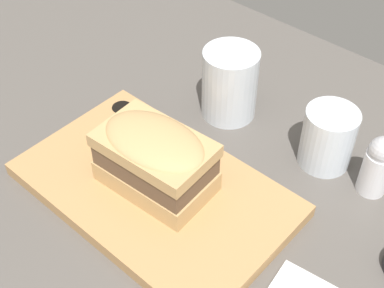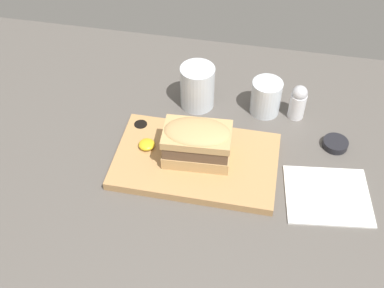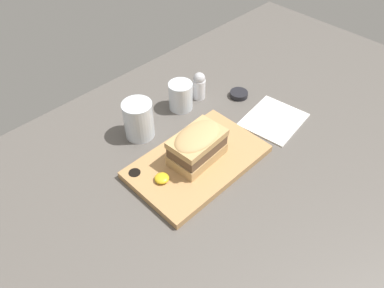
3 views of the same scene
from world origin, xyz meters
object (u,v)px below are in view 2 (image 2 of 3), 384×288
Objects in this scene: salt_shaker at (298,102)px; wine_glass at (266,98)px; serving_board at (196,161)px; sandwich at (197,141)px; condiment_dish at (335,144)px; napkin at (327,196)px; water_glass at (197,89)px.

wine_glass is at bearing 177.23° from salt_shaker.
sandwich is at bearing 51.95° from serving_board.
sandwich reaches higher than condiment_dish.
serving_board is at bearing -123.31° from wine_glass.
condiment_dish reaches higher than napkin.
wine_glass is at bearing 152.24° from condiment_dish.
sandwich is 29.76cm from condiment_dish.
salt_shaker is at bearing 0.71° from water_glass.
condiment_dish is at bearing -42.40° from salt_shaker.
napkin is at bearing -7.79° from sandwich.
napkin is at bearing -57.22° from wine_glass.
wine_glass is 0.96× the size of salt_shaker.
condiment_dish is (8.57, -7.83, -3.47)cm from salt_shaker.
condiment_dish is (30.70, -7.55, -3.61)cm from water_glass.
condiment_dish is (27.46, 10.07, -5.51)cm from sandwich.
napkin is (25.98, -3.56, -6.05)cm from sandwich.
serving_board is 2.39× the size of sandwich.
wine_glass is 26.15cm from napkin.
serving_board reaches higher than napkin.
water_glass is 1.92× the size of condiment_dish.
sandwich reaches higher than napkin.
water_glass is 36.33cm from napkin.
sandwich reaches higher than serving_board.
water_glass is at bearing -177.70° from wine_glass.
sandwich reaches higher than wine_glass.
water_glass is 1.26× the size of wine_glass.
napkin is (29.22, -21.18, -4.15)cm from water_glass.
serving_board is at bearing -80.38° from water_glass.
serving_board is 5.35cm from sandwich.
water_glass is 31.82cm from condiment_dish.
serving_board is 29.53cm from condiment_dish.
sandwich reaches higher than salt_shaker.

